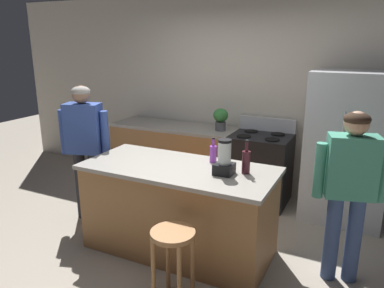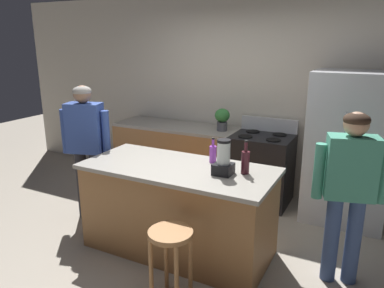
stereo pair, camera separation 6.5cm
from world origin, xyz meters
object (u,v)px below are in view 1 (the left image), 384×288
object	(u,v)px
stove_range	(260,168)
bottle_wine	(246,161)
potted_plant	(221,118)
bottle_soda	(213,153)
person_by_island_left	(85,141)
kitchen_island	(179,209)
blender_appliance	(225,160)
person_by_sink_right	(350,182)
refrigerator	(347,148)
bar_stool	(173,247)

from	to	relation	value
stove_range	bottle_wine	size ratio (longest dim) A/B	3.42
potted_plant	bottle_soda	bearing A→B (deg)	-71.17
person_by_island_left	stove_range	bearing A→B (deg)	38.74
kitchen_island	blender_appliance	bearing A→B (deg)	0.51
kitchen_island	person_by_sink_right	distance (m)	1.61
kitchen_island	refrigerator	size ratio (longest dim) A/B	1.08
blender_appliance	bottle_wine	xyz separation A→B (m)	(0.17, 0.10, -0.02)
person_by_sink_right	bar_stool	distance (m)	1.57
person_by_island_left	potted_plant	distance (m)	1.79
bottle_wine	bar_stool	bearing A→B (deg)	-111.52
bottle_wine	potted_plant	bearing A→B (deg)	119.97
stove_range	potted_plant	world-z (taller)	potted_plant
refrigerator	blender_appliance	world-z (taller)	refrigerator
potted_plant	bottle_soda	size ratio (longest dim) A/B	1.17
bottle_wine	refrigerator	bearing A→B (deg)	61.06
bottle_soda	bar_stool	bearing A→B (deg)	-85.71
kitchen_island	person_by_island_left	distance (m)	1.42
kitchen_island	bottle_wine	world-z (taller)	bottle_wine
stove_range	blender_appliance	bearing A→B (deg)	-86.75
refrigerator	bottle_soda	size ratio (longest dim) A/B	6.86
refrigerator	blender_appliance	size ratio (longest dim) A/B	5.37
person_by_island_left	blender_appliance	size ratio (longest dim) A/B	4.88
person_by_sink_right	bottle_wine	xyz separation A→B (m)	(-0.88, -0.10, 0.09)
person_by_island_left	bottle_soda	distance (m)	1.57
person_by_island_left	bar_stool	size ratio (longest dim) A/B	2.53
kitchen_island	blender_appliance	world-z (taller)	blender_appliance
person_by_island_left	blender_appliance	xyz separation A→B (m)	(1.78, -0.16, 0.07)
potted_plant	bottle_wine	xyz separation A→B (m)	(0.83, -1.44, -0.06)
person_by_island_left	bottle_wine	world-z (taller)	person_by_island_left
bar_stool	person_by_sink_right	bearing A→B (deg)	37.21
blender_appliance	person_by_sink_right	bearing A→B (deg)	10.90
kitchen_island	blender_appliance	distance (m)	0.75
person_by_sink_right	stove_range	bearing A→B (deg)	130.77
refrigerator	person_by_sink_right	distance (m)	1.30
person_by_sink_right	bar_stool	size ratio (longest dim) A/B	2.43
person_by_sink_right	bottle_wine	size ratio (longest dim) A/B	4.86
person_by_island_left	potted_plant	world-z (taller)	person_by_island_left
kitchen_island	person_by_sink_right	size ratio (longest dim) A/B	1.23
bottle_wine	bottle_soda	xyz separation A→B (m)	(-0.39, 0.16, -0.02)
kitchen_island	stove_range	distance (m)	1.57
kitchen_island	potted_plant	size ratio (longest dim) A/B	6.31
kitchen_island	bar_stool	distance (m)	0.78
person_by_sink_right	potted_plant	size ratio (longest dim) A/B	5.12
bottle_soda	person_by_island_left	bearing A→B (deg)	-176.16
person_by_island_left	bottle_soda	size ratio (longest dim) A/B	6.24
refrigerator	bar_stool	world-z (taller)	refrigerator
bottle_wine	bottle_soda	world-z (taller)	bottle_wine
bar_stool	potted_plant	distance (m)	2.38
stove_range	bottle_wine	bearing A→B (deg)	-79.71
person_by_sink_right	bottle_soda	bearing A→B (deg)	177.30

